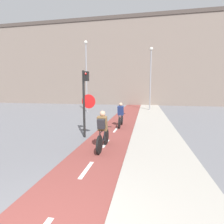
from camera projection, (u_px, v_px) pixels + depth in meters
building_row_background at (136, 63)px, 26.80m from camera, size 60.00×5.20×12.42m
traffic_light_pole at (85, 97)px, 8.29m from camera, size 0.67×0.25×3.21m
street_lamp_far at (86, 69)px, 17.47m from camera, size 0.36×0.36×7.04m
street_lamp_sidewalk at (151, 72)px, 18.68m from camera, size 0.36×0.36×6.69m
cyclist_near at (103, 131)px, 6.76m from camera, size 0.46×1.83×1.53m
cyclist_far at (121, 116)px, 10.83m from camera, size 0.46×1.76×1.51m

